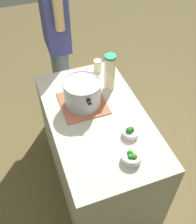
{
  "coord_description": "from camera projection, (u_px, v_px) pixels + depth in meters",
  "views": [
    {
      "loc": [
        -1.27,
        0.46,
        2.35
      ],
      "look_at": [
        0.0,
        0.0,
        0.94
      ],
      "focal_mm": 44.0,
      "sensor_mm": 36.0,
      "label": 1
    }
  ],
  "objects": [
    {
      "name": "lemonade_pitcher",
      "position": [
        110.0,
        72.0,
        2.1
      ],
      "size": [
        0.09,
        0.09,
        0.31
      ],
      "color": "beige",
      "rests_on": "counter_slab"
    },
    {
      "name": "broccoli_bowl_front",
      "position": [
        132.0,
        157.0,
        1.71
      ],
      "size": [
        0.13,
        0.13,
        0.07
      ],
      "color": "silver",
      "rests_on": "counter_slab"
    },
    {
      "name": "person_cook",
      "position": [
        57.0,
        43.0,
        2.57
      ],
      "size": [
        0.5,
        0.21,
        1.69
      ],
      "color": "slate",
      "rests_on": "ground_plane"
    },
    {
      "name": "mason_jar",
      "position": [
        98.0,
        66.0,
        2.32
      ],
      "size": [
        0.07,
        0.07,
        0.11
      ],
      "color": "beige",
      "rests_on": "counter_slab"
    },
    {
      "name": "ground_plane",
      "position": [
        98.0,
        180.0,
        2.63
      ],
      "size": [
        8.0,
        8.0,
        0.0
      ],
      "primitive_type": "plane",
      "color": "brown"
    },
    {
      "name": "counter_slab",
      "position": [
        98.0,
        152.0,
        2.31
      ],
      "size": [
        1.22,
        0.7,
        0.89
      ],
      "primitive_type": "cube",
      "color": "#ACA796",
      "rests_on": "ground_plane"
    },
    {
      "name": "cooking_pot",
      "position": [
        82.0,
        93.0,
        2.01
      ],
      "size": [
        0.35,
        0.28,
        0.2
      ],
      "color": "#B7B7BC",
      "rests_on": "dish_cloth"
    },
    {
      "name": "broccoli_bowl_center",
      "position": [
        130.0,
        132.0,
        1.86
      ],
      "size": [
        0.11,
        0.11,
        0.08
      ],
      "color": "silver",
      "rests_on": "counter_slab"
    },
    {
      "name": "dish_cloth",
      "position": [
        83.0,
        103.0,
        2.08
      ],
      "size": [
        0.35,
        0.33,
        0.01
      ],
      "primitive_type": "cube",
      "color": "#AC5D41",
      "rests_on": "counter_slab"
    }
  ]
}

